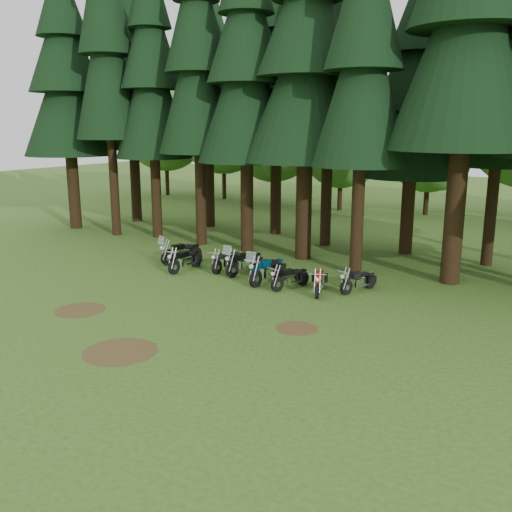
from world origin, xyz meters
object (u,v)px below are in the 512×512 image
(motorcycle_5, at_px, (290,278))
(motorcycle_6, at_px, (319,282))
(motorcycle_1, at_px, (185,261))
(motorcycle_3, at_px, (244,263))
(motorcycle_4, at_px, (267,271))
(motorcycle_7, at_px, (359,281))
(motorcycle_2, at_px, (227,261))
(motorcycle_0, at_px, (181,253))

(motorcycle_5, relative_size, motorcycle_6, 0.96)
(motorcycle_1, distance_m, motorcycle_3, 2.76)
(motorcycle_4, bearing_deg, motorcycle_7, 16.17)
(motorcycle_1, distance_m, motorcycle_7, 8.02)
(motorcycle_2, height_order, motorcycle_6, motorcycle_6)
(motorcycle_1, height_order, motorcycle_3, motorcycle_3)
(motorcycle_1, bearing_deg, motorcycle_0, 137.24)
(motorcycle_2, height_order, motorcycle_4, motorcycle_4)
(motorcycle_4, bearing_deg, motorcycle_6, -0.28)
(motorcycle_5, xyz_separation_m, motorcycle_7, (2.52, 1.05, -0.00))
(motorcycle_2, bearing_deg, motorcycle_5, -13.53)
(motorcycle_4, xyz_separation_m, motorcycle_6, (2.48, -0.18, -0.08))
(motorcycle_5, bearing_deg, motorcycle_3, -179.35)
(motorcycle_6, bearing_deg, motorcycle_7, 16.40)
(motorcycle_0, distance_m, motorcycle_4, 5.38)
(motorcycle_1, relative_size, motorcycle_3, 0.94)
(motorcycle_0, distance_m, motorcycle_1, 1.55)
(motorcycle_1, bearing_deg, motorcycle_6, 1.63)
(motorcycle_3, bearing_deg, motorcycle_5, -8.89)
(motorcycle_4, distance_m, motorcycle_6, 2.49)
(motorcycle_0, relative_size, motorcycle_5, 1.18)
(motorcycle_3, distance_m, motorcycle_5, 2.98)
(motorcycle_5, height_order, motorcycle_7, same)
(motorcycle_2, height_order, motorcycle_7, motorcycle_2)
(motorcycle_5, xyz_separation_m, motorcycle_6, (1.25, 0.05, 0.03))
(motorcycle_3, distance_m, motorcycle_7, 5.36)
(motorcycle_3, height_order, motorcycle_6, motorcycle_3)
(motorcycle_3, height_order, motorcycle_5, motorcycle_3)
(motorcycle_0, distance_m, motorcycle_3, 3.72)
(motorcycle_1, bearing_deg, motorcycle_5, 1.20)
(motorcycle_7, bearing_deg, motorcycle_6, -121.88)
(motorcycle_0, relative_size, motorcycle_7, 1.19)
(motorcycle_2, height_order, motorcycle_3, motorcycle_3)
(motorcycle_3, bearing_deg, motorcycle_0, -173.08)
(motorcycle_6, bearing_deg, motorcycle_2, 147.67)
(motorcycle_6, bearing_deg, motorcycle_4, 154.14)
(motorcycle_0, distance_m, motorcycle_6, 7.87)
(motorcycle_0, bearing_deg, motorcycle_3, 15.35)
(motorcycle_2, bearing_deg, motorcycle_4, -15.40)
(motorcycle_4, xyz_separation_m, motorcycle_7, (3.75, 0.82, -0.10))
(motorcycle_4, bearing_deg, motorcycle_2, 167.36)
(motorcycle_0, height_order, motorcycle_1, motorcycle_0)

